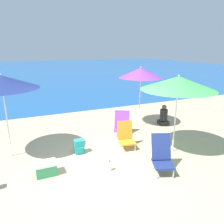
{
  "coord_description": "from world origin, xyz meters",
  "views": [
    {
      "loc": [
        -1.58,
        -4.43,
        2.89
      ],
      "look_at": [
        0.93,
        1.34,
        1.0
      ],
      "focal_mm": 35.0,
      "sensor_mm": 36.0,
      "label": 1
    }
  ],
  "objects": [
    {
      "name": "sea_water",
      "position": [
        0.0,
        25.06,
        0.0
      ],
      "size": [
        60.0,
        40.0,
        0.01
      ],
      "color": "#1E5699",
      "rests_on": "ground"
    },
    {
      "name": "backpack_teal",
      "position": [
        -0.2,
        1.07,
        0.19
      ],
      "size": [
        0.25,
        0.25,
        0.4
      ],
      "color": "teal",
      "rests_on": "ground"
    },
    {
      "name": "beach_umbrella_purple",
      "position": [
        2.45,
        2.3,
        2.0
      ],
      "size": [
        1.55,
        1.55,
        2.22
      ],
      "color": "white",
      "rests_on": "ground"
    },
    {
      "name": "beach_chair_purple",
      "position": [
        1.5,
        1.83,
        0.38
      ],
      "size": [
        0.71,
        0.73,
        0.81
      ],
      "rotation": [
        0.0,
        0.0,
        -0.5
      ],
      "color": "silver",
      "rests_on": "ground"
    },
    {
      "name": "beach_umbrella_green",
      "position": [
        2.28,
        0.09,
        1.97
      ],
      "size": [
        1.98,
        1.98,
        2.19
      ],
      "color": "white",
      "rests_on": "ground"
    },
    {
      "name": "cooler_box",
      "position": [
        -1.2,
        0.3,
        0.17
      ],
      "size": [
        0.48,
        0.32,
        0.33
      ],
      "color": "#338C59",
      "rests_on": "ground"
    },
    {
      "name": "water_bottle",
      "position": [
        0.23,
        -0.13,
        0.11
      ],
      "size": [
        0.08,
        0.08,
        0.27
      ],
      "color": "silver",
      "rests_on": "ground"
    },
    {
      "name": "beach_chair_orange",
      "position": [
        1.17,
        0.86,
        0.38
      ],
      "size": [
        0.51,
        0.56,
        0.79
      ],
      "rotation": [
        0.0,
        0.0,
        -0.15
      ],
      "color": "silver",
      "rests_on": "ground"
    },
    {
      "name": "beach_chair_navy",
      "position": [
        1.37,
        -0.61,
        0.43
      ],
      "size": [
        0.65,
        0.75,
        0.89
      ],
      "rotation": [
        0.0,
        0.0,
        -0.37
      ],
      "color": "silver",
      "rests_on": "ground"
    },
    {
      "name": "ground_plane",
      "position": [
        0.0,
        0.0,
        0.0
      ],
      "size": [
        60.0,
        60.0,
        0.0
      ],
      "primitive_type": "plane",
      "color": "#C6B284"
    },
    {
      "name": "person_seated_near",
      "position": [
        3.4,
        2.07,
        0.32
      ],
      "size": [
        0.33,
        0.38,
        0.78
      ],
      "rotation": [
        0.0,
        0.0,
        -0.04
      ],
      "color": "#262628",
      "rests_on": "ground"
    },
    {
      "name": "beach_umbrella_navy",
      "position": [
        -1.95,
        1.63,
        2.04
      ],
      "size": [
        1.82,
        1.82,
        2.25
      ],
      "color": "white",
      "rests_on": "ground"
    }
  ]
}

